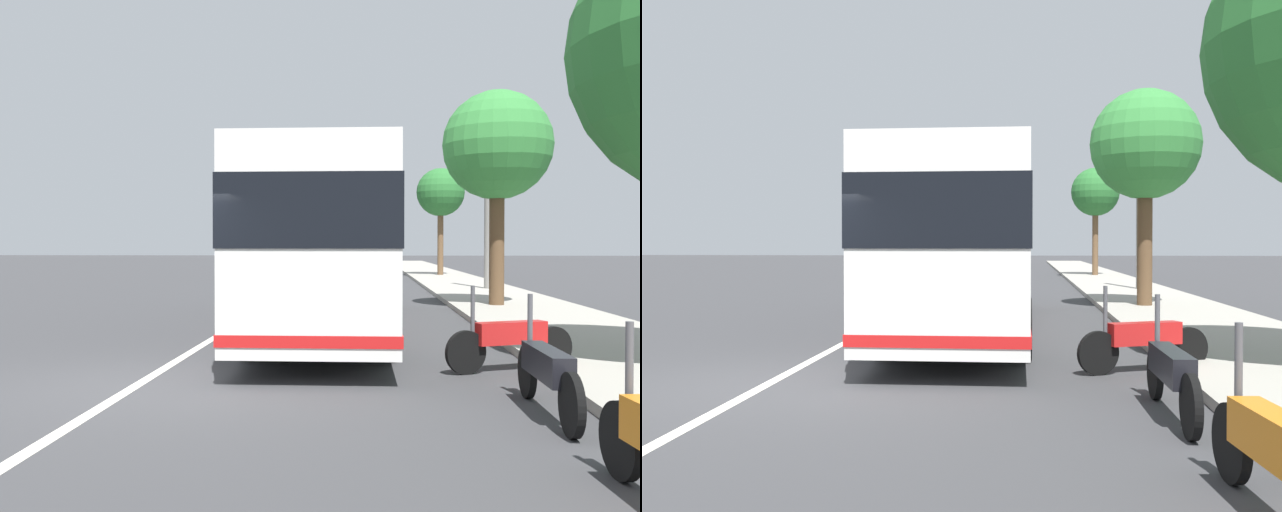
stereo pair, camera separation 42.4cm
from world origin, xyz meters
The scene contains 12 objects.
ground_plane centered at (0.00, 0.00, 0.00)m, with size 220.00×220.00×0.00m, color #38383A.
sidewalk_curb centered at (10.00, -7.27, 0.07)m, with size 110.00×3.60×0.14m, color #9E998E.
lane_divider_line centered at (10.00, 0.00, 0.00)m, with size 110.00×0.16×0.01m, color silver.
coach_bus centered at (6.12, -2.19, 1.89)m, with size 12.52×2.61×3.34m.
motorcycle_by_tree centered at (-1.28, -4.95, 0.47)m, with size 2.33×0.25×1.26m.
motorcycle_mid_row centered at (1.28, -5.09, 0.47)m, with size 0.89×1.98×1.26m.
car_far_distant centered at (35.88, 2.04, 0.66)m, with size 4.70×2.06×1.37m.
car_oncoming centered at (45.73, -1.98, 0.70)m, with size 4.08×2.07×1.48m.
car_side_street centered at (29.40, 1.99, 0.72)m, with size 4.38×2.07×1.51m.
roadside_tree_mid_block centered at (10.87, -6.72, 4.62)m, with size 3.10×3.10×6.23m.
roadside_tree_far_block centered at (30.34, -7.25, 4.79)m, with size 2.74×2.74×6.22m.
utility_pole centered at (18.22, -7.76, 3.22)m, with size 0.26×0.26×6.44m, color slate.
Camera 2 is at (-8.70, -3.41, 1.84)m, focal length 38.11 mm.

